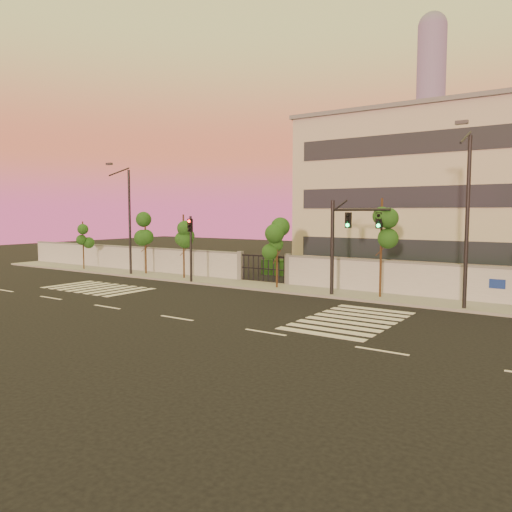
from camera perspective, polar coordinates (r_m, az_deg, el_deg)
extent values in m
plane|color=black|center=(24.03, -9.02, -7.04)|extent=(120.00, 120.00, 0.00)
cube|color=gray|center=(32.34, 3.83, -3.76)|extent=(60.00, 3.00, 0.15)
cube|color=#ABAEB3|center=(44.65, -14.89, -0.31)|extent=(25.00, 0.30, 2.00)
cube|color=slate|center=(44.57, -14.92, 1.05)|extent=(25.00, 0.36, 0.12)
cube|color=slate|center=(36.17, -1.80, -1.19)|extent=(0.35, 0.35, 2.20)
cube|color=slate|center=(33.99, 3.67, -1.59)|extent=(0.35, 0.35, 2.20)
cube|color=#14340F|center=(32.65, 21.30, -2.54)|extent=(20.00, 2.00, 1.80)
cube|color=#14340F|center=(45.27, -11.25, -0.55)|extent=(12.00, 1.80, 1.40)
cube|color=#14340F|center=(39.35, 4.85, -1.44)|extent=(6.00, 1.50, 1.20)
cube|color=beige|center=(39.76, 23.97, 6.02)|extent=(24.00, 12.00, 12.00)
cube|color=#262D38|center=(33.93, 21.95, 0.42)|extent=(22.00, 0.08, 1.40)
cube|color=#262D38|center=(33.86, 22.14, 6.34)|extent=(22.00, 0.08, 1.40)
cube|color=#262D38|center=(34.14, 22.34, 12.22)|extent=(22.00, 0.08, 1.40)
cube|color=slate|center=(40.38, 24.28, 14.70)|extent=(24.40, 12.40, 0.30)
cylinder|color=slate|center=(312.02, 19.24, 13.91)|extent=(16.00, 16.00, 110.00)
sphere|color=slate|center=(325.40, 19.54, 23.51)|extent=(16.00, 16.00, 16.00)
cube|color=silver|center=(37.12, -20.65, -3.04)|extent=(0.50, 4.00, 0.02)
cube|color=silver|center=(36.39, -19.84, -3.17)|extent=(0.50, 4.00, 0.02)
cube|color=silver|center=(35.67, -18.98, -3.30)|extent=(0.50, 4.00, 0.02)
cube|color=silver|center=(34.96, -18.10, -3.44)|extent=(0.50, 4.00, 0.02)
cube|color=silver|center=(34.26, -17.17, -3.59)|extent=(0.50, 4.00, 0.02)
cube|color=silver|center=(33.57, -16.21, -3.74)|extent=(0.50, 4.00, 0.02)
cube|color=silver|center=(32.89, -15.21, -3.89)|extent=(0.50, 4.00, 0.02)
cube|color=silver|center=(32.22, -14.16, -4.05)|extent=(0.50, 4.00, 0.02)
cube|color=silver|center=(20.87, 7.27, -8.82)|extent=(4.00, 0.50, 0.02)
cube|color=silver|center=(21.66, 8.36, -8.33)|extent=(4.00, 0.50, 0.02)
cube|color=silver|center=(22.45, 9.38, -7.87)|extent=(4.00, 0.50, 0.02)
cube|color=silver|center=(23.25, 10.31, -7.44)|extent=(4.00, 0.50, 0.02)
cube|color=silver|center=(24.06, 11.19, -7.03)|extent=(4.00, 0.50, 0.02)
cube|color=silver|center=(24.88, 12.01, -6.65)|extent=(4.00, 0.50, 0.02)
cube|color=silver|center=(25.70, 12.77, -6.29)|extent=(4.00, 0.50, 0.02)
cube|color=silver|center=(26.52, 13.48, -5.96)|extent=(4.00, 0.50, 0.02)
cube|color=silver|center=(35.87, -26.82, -3.53)|extent=(2.00, 0.15, 0.01)
cube|color=silver|center=(31.62, -22.40, -4.45)|extent=(2.00, 0.15, 0.01)
cube|color=silver|center=(27.64, -16.64, -5.59)|extent=(2.00, 0.15, 0.01)
cube|color=silver|center=(24.03, -9.03, -7.02)|extent=(2.00, 0.15, 0.01)
cube|color=silver|center=(21.00, 1.09, -8.71)|extent=(2.00, 0.15, 0.01)
cube|color=silver|center=(18.83, 14.16, -10.47)|extent=(2.00, 0.15, 0.01)
cylinder|color=#382314|center=(45.40, -19.14, 1.08)|extent=(0.11, 0.11, 4.23)
sphere|color=#154A15|center=(45.34, -19.18, 2.68)|extent=(1.01, 1.01, 1.01)
sphere|color=#154A15|center=(45.22, -18.73, 1.88)|extent=(0.77, 0.77, 0.77)
sphere|color=#154A15|center=(45.50, -19.51, 2.14)|extent=(0.73, 0.73, 0.73)
cylinder|color=#382314|center=(40.59, -12.51, 1.26)|extent=(0.13, 0.13, 4.87)
sphere|color=#154A15|center=(40.52, -12.55, 3.32)|extent=(1.21, 1.21, 1.21)
sphere|color=#154A15|center=(40.42, -11.93, 2.29)|extent=(0.93, 0.93, 0.93)
sphere|color=#154A15|center=(40.67, -13.03, 2.63)|extent=(0.88, 0.88, 0.88)
cylinder|color=#382314|center=(37.31, -8.26, 1.00)|extent=(0.13, 0.13, 4.85)
sphere|color=#154A15|center=(37.24, -8.29, 3.23)|extent=(1.17, 1.17, 1.17)
sphere|color=#154A15|center=(37.17, -7.63, 2.11)|extent=(0.90, 0.90, 0.90)
sphere|color=#154A15|center=(37.35, -8.81, 2.48)|extent=(0.85, 0.85, 0.85)
cylinder|color=#382314|center=(32.22, 2.41, 0.00)|extent=(0.13, 0.13, 4.37)
sphere|color=#154A15|center=(32.13, 2.42, 2.33)|extent=(1.22, 1.22, 1.22)
sphere|color=#154A15|center=(32.15, 3.21, 1.15)|extent=(0.93, 0.93, 0.93)
sphere|color=#154A15|center=(32.19, 1.76, 1.55)|extent=(0.88, 0.88, 0.88)
cylinder|color=#382314|center=(29.33, 14.09, 0.76)|extent=(0.13, 0.13, 5.80)
sphere|color=#154A15|center=(29.26, 14.17, 4.16)|extent=(1.18, 1.18, 1.18)
sphere|color=#154A15|center=(29.36, 14.96, 2.45)|extent=(0.90, 0.90, 0.90)
sphere|color=#154A15|center=(29.24, 13.44, 3.04)|extent=(0.86, 0.86, 0.86)
cylinder|color=black|center=(29.74, 8.70, 0.81)|extent=(0.22, 0.22, 5.70)
cylinder|color=black|center=(28.96, 11.89, 5.20)|extent=(3.49, 0.31, 0.15)
cube|color=black|center=(29.20, 10.50, 4.05)|extent=(0.32, 0.17, 0.83)
sphere|color=#0CF259|center=(29.11, 10.40, 3.54)|extent=(0.18, 0.18, 0.18)
cube|color=black|center=(28.51, 13.89, 3.97)|extent=(0.32, 0.17, 0.83)
sphere|color=#0CF259|center=(28.41, 13.80, 3.45)|extent=(0.18, 0.18, 0.18)
cylinder|color=black|center=(35.18, -7.45, 0.68)|extent=(0.17, 0.17, 4.74)
cube|color=black|center=(35.06, -7.54, 3.51)|extent=(0.37, 0.19, 0.95)
sphere|color=red|center=(34.97, -7.66, 3.99)|extent=(0.21, 0.21, 0.21)
cylinder|color=black|center=(40.52, -14.23, 3.65)|extent=(0.19, 0.19, 8.31)
cylinder|color=black|center=(40.02, -15.36, 9.27)|extent=(0.10, 1.99, 0.81)
cube|color=#3F3F44|center=(39.46, -16.43, 10.06)|extent=(0.52, 0.26, 0.16)
cylinder|color=black|center=(27.11, 22.98, 3.34)|extent=(0.20, 0.20, 8.78)
cylinder|color=black|center=(26.39, 22.86, 12.40)|extent=(0.11, 2.10, 0.85)
cube|color=#3F3F44|center=(25.51, 22.45, 13.93)|extent=(0.55, 0.27, 0.16)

